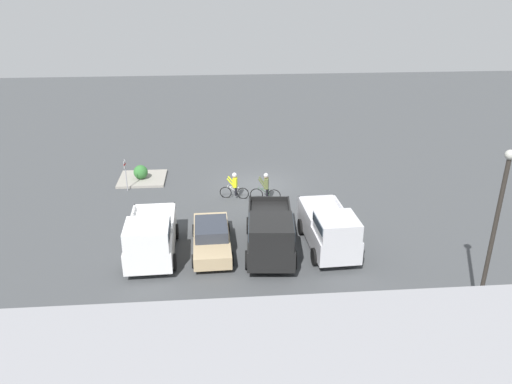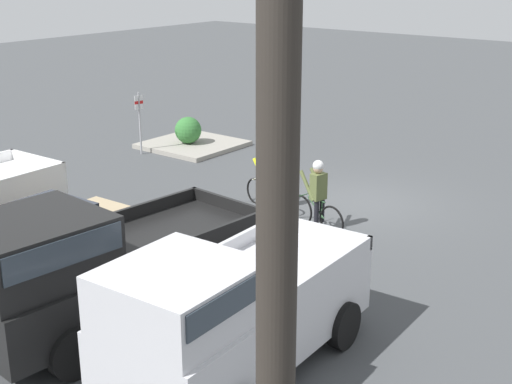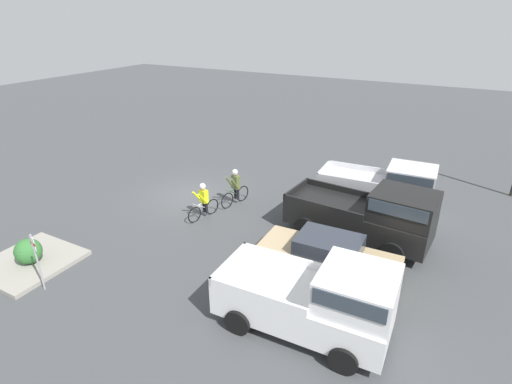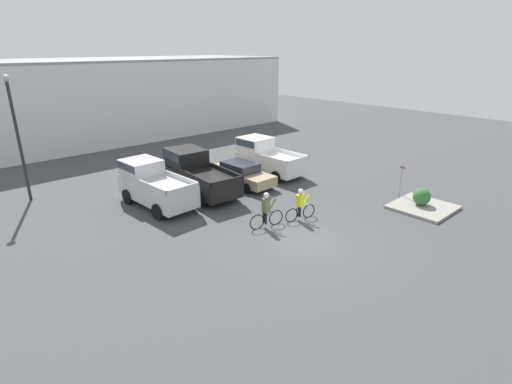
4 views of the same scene
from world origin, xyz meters
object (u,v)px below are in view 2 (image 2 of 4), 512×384
cyclist_0 (269,178)px  cyclist_1 (317,195)px  shrub (188,130)px  fire_lane_sign (140,117)px  sedan_0 (36,242)px  pickup_truck_1 (94,265)px  pickup_truck_0 (228,312)px

cyclist_0 → cyclist_1: cyclist_1 is taller
cyclist_1 → shrub: (7.75, -3.80, -0.28)m
cyclist_0 → fire_lane_sign: (6.58, -1.69, 0.41)m
sedan_0 → shrub: size_ratio=5.23×
sedan_0 → cyclist_1: 6.43m
cyclist_1 → pickup_truck_1: bearing=86.3°
pickup_truck_1 → cyclist_1: size_ratio=3.18×
fire_lane_sign → shrub: bearing=-112.0°
cyclist_0 → shrub: size_ratio=1.91×
pickup_truck_1 → cyclist_0: bearing=-78.5°
pickup_truck_0 → sedan_0: size_ratio=1.04×
pickup_truck_1 → cyclist_0: 6.99m
pickup_truck_1 → fire_lane_sign: size_ratio=2.76×
pickup_truck_0 → shrub: size_ratio=5.42×
pickup_truck_0 → cyclist_0: pickup_truck_0 is taller
pickup_truck_1 → fire_lane_sign: bearing=-46.9°
sedan_0 → fire_lane_sign: fire_lane_sign is taller
pickup_truck_0 → shrub: bearing=-44.3°
cyclist_0 → fire_lane_sign: fire_lane_sign is taller
fire_lane_sign → cyclist_0: bearing=165.6°
cyclist_1 → shrub: 8.64m
pickup_truck_0 → fire_lane_sign: (10.84, -8.38, 0.08)m
cyclist_1 → fire_lane_sign: fire_lane_sign is taller
cyclist_0 → shrub: bearing=-29.0°
pickup_truck_0 → sedan_0: pickup_truck_0 is taller
cyclist_1 → fire_lane_sign: size_ratio=0.87×
shrub → cyclist_1: bearing=153.9°
pickup_truck_1 → pickup_truck_0: bearing=-176.7°
pickup_truck_0 → cyclist_1: pickup_truck_0 is taller
pickup_truck_1 → shrub: 12.52m
pickup_truck_0 → sedan_0: 5.67m
pickup_truck_0 → sedan_0: bearing=-5.9°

